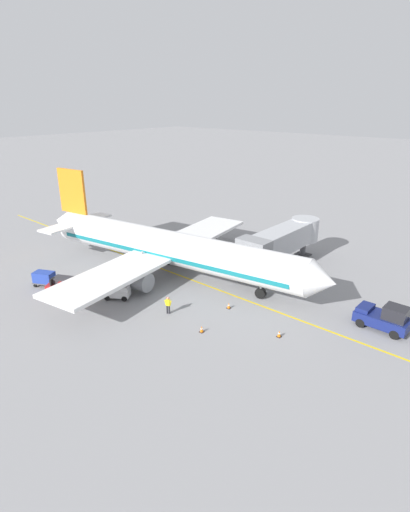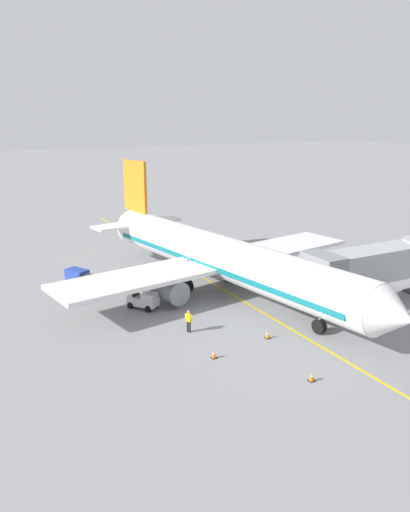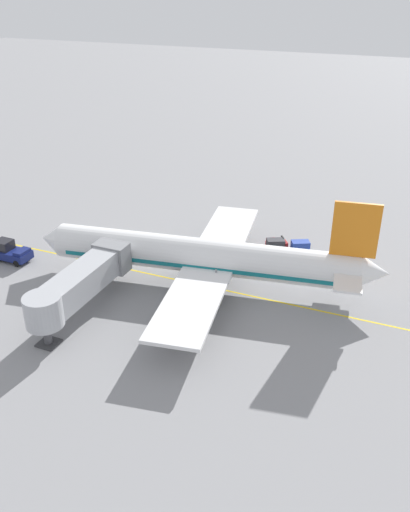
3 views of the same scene
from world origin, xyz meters
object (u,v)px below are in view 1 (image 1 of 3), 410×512
baggage_cart_front (64,283)px  safety_cone_wing_tip (279,334)px  baggage_tug_lead (60,287)px  safety_cone_nose_left (202,329)px  jet_bridge (282,240)px  parked_airliner (168,248)px  pushback_tractor (384,318)px  baggage_tug_trailing (118,292)px  ground_crew_wing_walker (168,304)px  safety_cone_nose_right (229,306)px  baggage_cart_second_in_train (44,278)px

baggage_cart_front → safety_cone_wing_tip: 22.48m
baggage_tug_lead → safety_cone_nose_left: 16.33m
jet_bridge → parked_airliner: bearing=-40.5°
jet_bridge → safety_cone_nose_left: bearing=8.5°
jet_bridge → pushback_tractor: jet_bridge is taller
baggage_tug_trailing → ground_crew_wing_walker: bearing=100.8°
safety_cone_nose_right → safety_cone_wing_tip: 6.36m
safety_cone_nose_right → pushback_tractor: bearing=115.4°
baggage_tug_lead → ground_crew_wing_walker: ground_crew_wing_walker is taller
baggage_cart_front → safety_cone_nose_left: 16.30m
parked_airliner → pushback_tractor: 23.04m
pushback_tractor → safety_cone_nose_right: size_ratio=7.50×
parked_airliner → ground_crew_wing_walker: parked_airliner is taller
jet_bridge → baggage_cart_front: (20.37, -13.40, -2.51)m
parked_airliner → baggage_cart_front: size_ratio=12.87×
baggage_cart_front → safety_cone_wing_tip: size_ratio=4.91×
jet_bridge → ground_crew_wing_walker: (16.54, -1.96, -2.50)m
parked_airliner → safety_cone_nose_right: parked_airliner is taller
parked_airliner → baggage_tug_lead: (10.80, -4.68, -2.47)m
jet_bridge → ground_crew_wing_walker: size_ratio=8.16×
parked_airliner → baggage_tug_trailing: 8.01m
ground_crew_wing_walker → pushback_tractor: bearing=123.0°
safety_cone_nose_left → parked_airliner: bearing=-121.4°
pushback_tractor → baggage_tug_lead: 31.00m
parked_airliner → ground_crew_wing_walker: bearing=46.0°
baggage_cart_second_in_train → ground_crew_wing_walker: ground_crew_wing_walker is taller
baggage_tug_lead → jet_bridge: bearing=147.5°
safety_cone_wing_tip → pushback_tractor: bearing=139.1°
safety_cone_wing_tip → jet_bridge: bearing=-149.1°
baggage_cart_front → ground_crew_wing_walker: ground_crew_wing_walker is taller
parked_airliner → jet_bridge: size_ratio=2.70×
baggage_cart_front → baggage_cart_second_in_train: same height
baggage_cart_front → baggage_tug_lead: bearing=9.7°
parked_airliner → jet_bridge: 13.28m
baggage_tug_trailing → pushback_tractor: bearing=117.7°
baggage_cart_front → safety_cone_nose_right: size_ratio=4.91×
baggage_cart_front → safety_cone_nose_right: bearing=119.0°
parked_airliner → safety_cone_nose_right: bearing=79.2°
jet_bridge → safety_cone_nose_right: 12.56m
jet_bridge → safety_cone_nose_right: (12.05, 1.64, -3.16)m
baggage_tug_lead → baggage_tug_trailing: bearing=120.9°
pushback_tractor → safety_cone_wing_tip: bearing=-40.9°
baggage_tug_lead → safety_cone_nose_left: size_ratio=4.66×
pushback_tractor → safety_cone_nose_right: pushback_tractor is taller
baggage_tug_trailing → baggage_cart_second_in_train: bearing=-68.1°
baggage_tug_trailing → ground_crew_wing_walker: 6.08m
baggage_tug_lead → safety_cone_nose_left: bearing=104.1°
pushback_tractor → safety_cone_nose_left: 15.72m
baggage_cart_front → safety_cone_nose_left: bearing=102.2°
baggage_cart_front → safety_cone_nose_left: (-3.45, 15.92, -0.66)m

